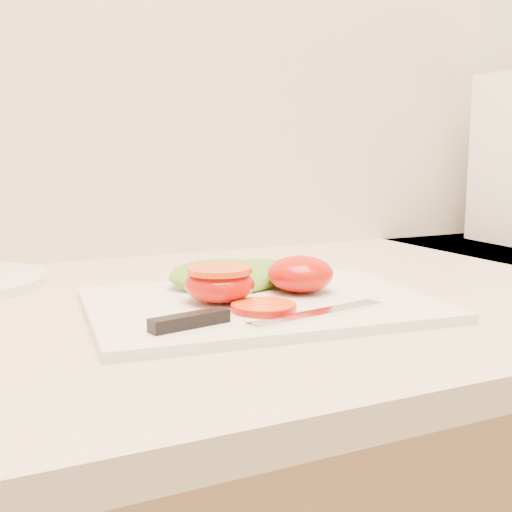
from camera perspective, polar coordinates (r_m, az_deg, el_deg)
name	(u,v)px	position (r m, az deg, el deg)	size (l,w,h in m)	color
cutting_board	(260,304)	(0.68, 0.37, -4.30)	(0.35, 0.26, 0.01)	white
tomato_half_dome	(300,274)	(0.71, 3.96, -1.59)	(0.07, 0.07, 0.04)	#C40F00
tomato_half_cut	(219,283)	(0.66, -3.27, -2.37)	(0.07, 0.07, 0.04)	#C40F00
tomato_slice_0	(264,307)	(0.63, 0.67, -4.55)	(0.06, 0.06, 0.01)	orange
lettuce_leaf_0	(226,276)	(0.74, -2.67, -1.80)	(0.13, 0.09, 0.02)	#6BBC31
lettuce_leaf_1	(261,274)	(0.76, 0.43, -1.58)	(0.11, 0.08, 0.02)	#6BBC31
knife	(242,318)	(0.59, -1.23, -5.49)	(0.24, 0.05, 0.01)	silver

